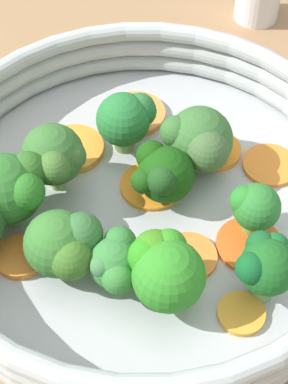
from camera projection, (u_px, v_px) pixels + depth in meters
ground_plane at (144, 217)px, 0.45m from camera, size 4.00×4.00×0.00m
skillet at (144, 211)px, 0.45m from camera, size 0.29×0.29×0.01m
skillet_rim_wall at (144, 185)px, 0.42m from camera, size 0.30×0.30×0.04m
carrot_slice_0 at (216, 150)px, 0.47m from camera, size 0.04×0.04×0.01m
carrot_slice_1 at (189, 257)px, 0.41m from camera, size 0.05×0.05×0.00m
carrot_slice_2 at (20, 256)px, 0.41m from camera, size 0.05×0.05×0.01m
carrot_slice_3 at (270, 165)px, 0.46m from camera, size 0.05×0.05×0.00m
carrot_slice_4 at (144, 184)px, 0.45m from camera, size 0.05×0.05×0.00m
carrot_slice_5 at (136, 114)px, 0.49m from camera, size 0.06×0.06×0.01m
carrot_slice_6 at (74, 149)px, 0.47m from camera, size 0.06×0.06×0.01m
carrot_slice_7 at (249, 245)px, 0.42m from camera, size 0.05×0.05×0.00m
carrot_slice_8 at (241, 313)px, 0.39m from camera, size 0.04×0.04×0.00m
broccoli_floret_0 at (64, 245)px, 0.39m from camera, size 0.05×0.04×0.05m
broccoli_floret_1 at (199, 141)px, 0.44m from camera, size 0.05×0.05×0.05m
broccoli_floret_2 at (254, 205)px, 0.41m from camera, size 0.03×0.03×0.04m
broccoli_floret_3 at (12, 188)px, 0.41m from camera, size 0.05×0.05×0.06m
broccoli_floret_4 at (53, 160)px, 0.42m from camera, size 0.04×0.04×0.05m
broccoli_floret_5 at (266, 264)px, 0.38m from camera, size 0.04×0.04×0.05m
broccoli_floret_6 at (128, 118)px, 0.45m from camera, size 0.04×0.04×0.05m
broccoli_floret_7 at (164, 268)px, 0.37m from camera, size 0.05×0.05×0.05m
broccoli_floret_9 at (163, 174)px, 0.43m from camera, size 0.04×0.04×0.04m
broccoli_floret_10 at (119, 263)px, 0.39m from camera, size 0.03×0.04×0.04m
mushroom_piece_0 at (270, 247)px, 0.41m from camera, size 0.02×0.02×0.01m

